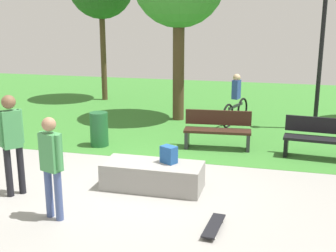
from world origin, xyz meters
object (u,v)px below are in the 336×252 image
trash_bin (99,129)px  cyclist_on_bicycle (236,103)px  skateboard_by_ledge (214,226)px  park_bench_center_lawn (321,137)px  concrete_ledge (153,176)px  backpack_on_ledge (169,155)px  skater_watching (51,161)px  lamp_post (322,39)px  skater_performing_trick (12,137)px  park_bench_far_left (218,129)px

trash_bin → cyclist_on_bicycle: (3.03, 3.16, 0.21)m
skateboard_by_ledge → park_bench_center_lawn: park_bench_center_lawn is taller
park_bench_center_lawn → concrete_ledge: bearing=-139.9°
backpack_on_ledge → skater_watching: (-1.45, -1.66, 0.31)m
skateboard_by_ledge → lamp_post: (1.90, 6.71, 2.45)m
backpack_on_ledge → trash_bin: bearing=165.1°
skater_performing_trick → concrete_ledge: bearing=21.3°
skateboard_by_ledge → skater_performing_trick: bearing=173.2°
trash_bin → skateboard_by_ledge: bearing=-46.9°
park_bench_far_left → trash_bin: 2.91m
concrete_ledge → lamp_post: bearing=58.9°
skater_performing_trick → park_bench_center_lawn: bearing=33.1°
skateboard_by_ledge → park_bench_center_lawn: bearing=65.5°
lamp_post → trash_bin: 6.47m
backpack_on_ledge → park_bench_center_lawn: (2.88, 2.57, -0.17)m
skateboard_by_ledge → lamp_post: size_ratio=0.20×
skater_watching → park_bench_far_left: size_ratio=1.01×
lamp_post → trash_bin: size_ratio=4.88×
park_bench_far_left → trash_bin: bearing=-169.5°
backpack_on_ledge → skateboard_by_ledge: size_ratio=0.39×
backpack_on_ledge → skater_performing_trick: size_ratio=0.18×
backpack_on_ledge → park_bench_center_lawn: park_bench_center_lawn is taller
park_bench_center_lawn → lamp_post: size_ratio=0.40×
concrete_ledge → skateboard_by_ledge: size_ratio=2.26×
backpack_on_ledge → skateboard_by_ledge: backpack_on_ledge is taller
backpack_on_ledge → skater_watching: size_ratio=0.19×
skater_watching → lamp_post: 8.38m
park_bench_far_left → park_bench_center_lawn: bearing=-4.2°
skateboard_by_ledge → park_bench_center_lawn: 4.40m
skateboard_by_ledge → trash_bin: bearing=133.1°
backpack_on_ledge → cyclist_on_bicycle: (0.69, 5.37, -0.02)m
concrete_ledge → lamp_post: lamp_post is taller
backpack_on_ledge → trash_bin: trash_bin is taller
skater_watching → concrete_ledge: bearing=53.5°
park_bench_far_left → lamp_post: size_ratio=0.40×
skateboard_by_ledge → park_bench_far_left: 4.22m
park_bench_center_lawn → lamp_post: lamp_post is taller
concrete_ledge → trash_bin: size_ratio=2.18×
skater_watching → trash_bin: (-0.89, 3.87, -0.54)m
concrete_ledge → park_bench_far_left: park_bench_far_left is taller
backpack_on_ledge → park_bench_far_left: park_bench_far_left is taller
concrete_ledge → lamp_post: 6.68m
concrete_ledge → skateboard_by_ledge: 1.90m
lamp_post → skater_performing_trick: bearing=-131.5°
skater_performing_trick → backpack_on_ledge: bearing=20.9°
skater_watching → skateboard_by_ledge: size_ratio=2.03×
skater_watching → park_bench_far_left: skater_watching is taller
skater_watching → park_bench_center_lawn: skater_watching is taller
concrete_ledge → trash_bin: 3.09m
skater_performing_trick → trash_bin: 3.27m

